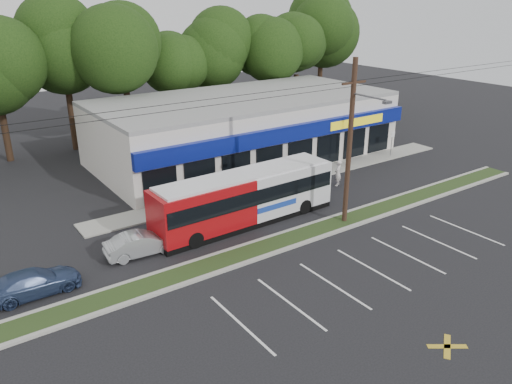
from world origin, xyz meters
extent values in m
plane|color=black|center=(0.00, 0.00, 0.00)|extent=(120.00, 120.00, 0.00)
cube|color=#213816|center=(0.00, 1.00, 0.06)|extent=(40.00, 1.60, 0.12)
cube|color=#9E9E93|center=(0.00, 0.15, 0.07)|extent=(40.00, 0.25, 0.14)
cube|color=#9E9E93|center=(0.00, 1.85, 0.07)|extent=(40.00, 0.25, 0.14)
cube|color=#9E9E93|center=(5.00, 9.00, 0.05)|extent=(32.00, 2.20, 0.10)
cube|color=silver|center=(5.50, 16.00, 2.50)|extent=(25.00, 12.00, 5.00)
cube|color=navy|center=(5.50, 9.75, 3.40)|extent=(25.00, 0.50, 1.20)
cube|color=black|center=(5.50, 9.94, 1.40)|extent=(24.00, 0.12, 2.40)
cube|color=yellow|center=(12.50, 9.48, 3.40)|extent=(6.00, 0.06, 0.70)
cube|color=gray|center=(5.50, 16.00, 5.15)|extent=(25.00, 12.00, 0.30)
cylinder|color=black|center=(3.00, 1.00, 5.00)|extent=(0.30, 0.30, 10.00)
cube|color=black|center=(3.00, 1.00, 8.60)|extent=(1.80, 0.12, 0.12)
cylinder|color=#59595E|center=(3.00, -0.20, 8.00)|extent=(0.10, 2.40, 0.10)
cube|color=#59595E|center=(3.00, -1.50, 7.90)|extent=(0.50, 0.25, 0.15)
cylinder|color=black|center=(0.00, 1.00, 8.70)|extent=(50.00, 0.02, 0.02)
cylinder|color=black|center=(0.00, 1.00, 8.40)|extent=(50.00, 0.02, 0.02)
cylinder|color=black|center=(11.00, 8.80, 2.00)|extent=(0.12, 0.12, 4.00)
sphere|color=silver|center=(11.00, 8.80, 4.10)|extent=(0.30, 0.30, 0.30)
cylinder|color=#59595E|center=(16.00, 8.60, 1.10)|extent=(0.06, 0.06, 2.20)
cube|color=white|center=(16.00, 8.55, 2.00)|extent=(0.45, 0.04, 0.45)
cylinder|color=black|center=(-11.00, 26.00, 2.86)|extent=(0.56, 0.56, 5.72)
sphere|color=black|center=(-11.00, 26.00, 8.45)|extent=(6.76, 6.76, 6.76)
cylinder|color=black|center=(-6.00, 26.00, 2.86)|extent=(0.56, 0.56, 5.72)
sphere|color=black|center=(-6.00, 26.00, 8.45)|extent=(6.76, 6.76, 6.76)
cylinder|color=black|center=(-1.00, 26.00, 2.86)|extent=(0.56, 0.56, 5.72)
sphere|color=black|center=(-1.00, 26.00, 8.45)|extent=(6.76, 6.76, 6.76)
cylinder|color=black|center=(4.00, 26.00, 2.86)|extent=(0.56, 0.56, 5.72)
sphere|color=black|center=(4.00, 26.00, 8.45)|extent=(6.76, 6.76, 6.76)
cylinder|color=black|center=(9.00, 26.00, 2.86)|extent=(0.56, 0.56, 5.72)
sphere|color=black|center=(9.00, 26.00, 8.45)|extent=(6.76, 6.76, 6.76)
cylinder|color=black|center=(14.00, 26.00, 2.86)|extent=(0.56, 0.56, 5.72)
sphere|color=black|center=(14.00, 26.00, 8.45)|extent=(6.76, 6.76, 6.76)
cylinder|color=black|center=(19.00, 26.00, 2.86)|extent=(0.56, 0.56, 5.72)
sphere|color=black|center=(19.00, 26.00, 8.45)|extent=(6.76, 6.76, 6.76)
cylinder|color=black|center=(24.00, 26.00, 2.86)|extent=(0.56, 0.56, 5.72)
sphere|color=black|center=(24.00, 26.00, 8.45)|extent=(6.76, 6.76, 6.76)
cube|color=#9C0C10|center=(-5.06, 4.44, 1.73)|extent=(6.06, 2.63, 2.75)
cube|color=silver|center=(0.95, 4.56, 1.73)|extent=(6.06, 2.63, 2.75)
cube|color=black|center=(-2.05, 4.50, 0.20)|extent=(12.06, 2.70, 0.35)
cube|color=black|center=(-2.05, 4.50, 2.05)|extent=(11.83, 2.81, 0.95)
cube|color=black|center=(3.98, 4.63, 1.90)|extent=(0.10, 2.13, 1.40)
cube|color=#193899|center=(-0.53, 3.26, 1.15)|extent=(3.00, 0.09, 0.35)
cube|color=silver|center=(-2.05, 4.50, 3.15)|extent=(11.46, 2.49, 0.18)
cylinder|color=black|center=(-6.23, 3.28, 0.48)|extent=(0.97, 0.30, 0.96)
cylinder|color=black|center=(-6.28, 5.54, 0.48)|extent=(0.97, 0.30, 0.96)
cylinder|color=black|center=(1.81, 3.45, 0.48)|extent=(0.97, 0.30, 0.96)
cylinder|color=black|center=(1.77, 5.71, 0.48)|extent=(0.97, 0.30, 0.96)
imported|color=black|center=(5.30, 8.24, 0.67)|extent=(4.08, 2.02, 1.34)
imported|color=#969A9D|center=(-9.00, 4.29, 0.64)|extent=(3.99, 1.65, 1.29)
imported|color=navy|center=(-14.68, 3.50, 0.62)|extent=(4.30, 1.81, 1.24)
imported|color=silver|center=(7.16, 6.00, 0.96)|extent=(0.84, 0.75, 1.92)
imported|color=#B8B1A6|center=(5.78, 6.00, 0.85)|extent=(1.03, 0.94, 1.71)
camera|label=1|loc=(-17.67, -19.02, 13.11)|focal=35.00mm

